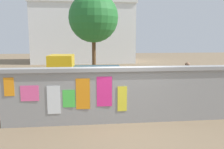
% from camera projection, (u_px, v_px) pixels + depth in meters
% --- Properties ---
extents(ground, '(60.00, 60.00, 0.00)m').
position_uv_depth(ground, '(106.00, 80.00, 15.43)').
color(ground, '#7A664C').
extents(poster_wall, '(7.88, 0.42, 1.78)m').
position_uv_depth(poster_wall, '(127.00, 94.00, 7.43)').
color(poster_wall, gray).
rests_on(poster_wall, ground).
extents(auto_rickshaw_truck, '(3.67, 1.67, 1.85)m').
position_uv_depth(auto_rickshaw_truck, '(81.00, 73.00, 12.06)').
color(auto_rickshaw_truck, black).
rests_on(auto_rickshaw_truck, ground).
extents(motorcycle, '(1.90, 0.56, 0.87)m').
position_uv_depth(motorcycle, '(142.00, 97.00, 8.84)').
color(motorcycle, black).
rests_on(motorcycle, ground).
extents(bicycle_near, '(1.70, 0.44, 0.95)m').
position_uv_depth(bicycle_near, '(156.00, 80.00, 13.08)').
color(bicycle_near, black).
rests_on(bicycle_near, ground).
extents(bicycle_far, '(1.68, 0.53, 0.95)m').
position_uv_depth(bicycle_far, '(146.00, 87.00, 11.25)').
color(bicycle_far, black).
rests_on(bicycle_far, ground).
extents(person_walking, '(0.47, 0.47, 1.62)m').
position_uv_depth(person_walking, '(187.00, 76.00, 10.61)').
color(person_walking, '#3F994C').
rests_on(person_walking, ground).
extents(tree_roadside, '(3.84, 3.84, 6.22)m').
position_uv_depth(tree_roadside, '(94.00, 18.00, 18.05)').
color(tree_roadside, brown).
rests_on(tree_roadside, ground).
extents(building_background, '(11.48, 6.34, 6.97)m').
position_uv_depth(building_background, '(84.00, 32.00, 27.52)').
color(building_background, white).
rests_on(building_background, ground).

